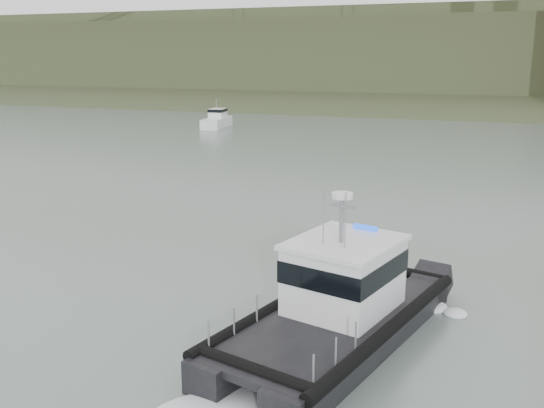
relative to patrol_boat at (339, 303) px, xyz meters
The scene contains 4 objects.
ground 3.90m from the patrol_boat, 144.49° to the right, with size 400.00×400.00×0.00m, color slate.
headlands 123.52m from the patrol_boat, 91.40° to the left, with size 500.00×105.36×27.12m.
patrol_boat is the anchor object (origin of this frame).
motorboat 58.34m from the patrol_boat, 119.33° to the left, with size 3.06×6.74×3.58m.
Camera 1 is at (7.20, -14.82, 8.58)m, focal length 40.00 mm.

